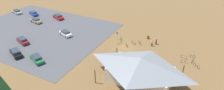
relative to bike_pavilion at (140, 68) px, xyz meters
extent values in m
plane|color=brown|center=(7.92, -10.56, -3.07)|extent=(160.00, 160.00, 0.00)
cube|color=#4C4C51|center=(35.10, -7.54, -3.05)|extent=(41.66, 32.34, 0.05)
cube|color=beige|center=(0.00, 0.00, -1.49)|extent=(12.07, 6.76, 3.16)
pyramid|color=gray|center=(0.00, 0.00, 1.17)|extent=(15.20, 9.90, 2.18)
cylinder|color=brown|center=(-7.36, -4.71, -1.49)|extent=(0.20, 0.20, 3.16)
cylinder|color=brown|center=(7.36, -4.71, -1.49)|extent=(0.20, 0.20, 3.16)
cylinder|color=brown|center=(7.36, 4.71, -1.49)|extent=(0.20, 0.20, 3.16)
cylinder|color=brown|center=(4.22, -17.93, -2.62)|extent=(0.60, 0.60, 0.90)
cylinder|color=#99999E|center=(11.71, -13.70, -1.97)|extent=(0.08, 0.08, 2.20)
cube|color=#1959B2|center=(11.71, -13.70, -1.17)|extent=(0.56, 0.04, 0.40)
cone|color=#235B2D|center=(16.35, 17.28, 2.74)|extent=(3.02, 3.02, 5.77)
torus|color=black|center=(-7.21, -10.43, -2.73)|extent=(0.68, 0.15, 0.68)
torus|color=black|center=(-6.21, -10.26, -2.73)|extent=(0.68, 0.15, 0.68)
cylinder|color=#B7B7BC|center=(-6.71, -10.34, -2.62)|extent=(0.93, 0.19, 0.04)
cylinder|color=#B7B7BC|center=(-6.89, -10.37, -2.52)|extent=(0.04, 0.04, 0.42)
cube|color=black|center=(-6.89, -10.37, -2.31)|extent=(0.21, 0.11, 0.05)
cylinder|color=#B7B7BC|center=(-6.31, -10.28, -2.49)|extent=(0.04, 0.04, 0.49)
cylinder|color=black|center=(-6.31, -10.28, -2.24)|extent=(0.11, 0.48, 0.03)
torus|color=black|center=(9.57, -11.85, -2.74)|extent=(0.34, 0.61, 0.67)
torus|color=black|center=(10.02, -10.96, -2.74)|extent=(0.34, 0.61, 0.67)
cylinder|color=yellow|center=(9.79, -11.41, -2.63)|extent=(0.45, 0.84, 0.04)
cylinder|color=yellow|center=(9.71, -11.57, -2.53)|extent=(0.04, 0.04, 0.42)
cube|color=black|center=(9.71, -11.57, -2.32)|extent=(0.16, 0.21, 0.05)
cylinder|color=yellow|center=(9.97, -11.05, -2.54)|extent=(0.04, 0.04, 0.40)
cylinder|color=black|center=(9.97, -11.05, -2.34)|extent=(0.44, 0.24, 0.03)
torus|color=black|center=(5.57, -14.36, -2.70)|extent=(0.52, 0.57, 0.74)
torus|color=black|center=(4.88, -13.60, -2.70)|extent=(0.52, 0.57, 0.74)
cylinder|color=red|center=(5.23, -13.98, -2.58)|extent=(0.65, 0.72, 0.04)
cylinder|color=red|center=(5.35, -14.11, -2.47)|extent=(0.04, 0.04, 0.48)
cube|color=black|center=(5.35, -14.11, -2.23)|extent=(0.19, 0.20, 0.05)
cylinder|color=red|center=(4.95, -13.68, -2.48)|extent=(0.04, 0.04, 0.45)
cylinder|color=black|center=(4.95, -13.68, -2.26)|extent=(0.38, 0.35, 0.03)
torus|color=black|center=(-7.51, -13.55, -2.75)|extent=(0.65, 0.12, 0.65)
torus|color=black|center=(-8.50, -13.67, -2.75)|extent=(0.65, 0.12, 0.65)
cylinder|color=#197A7F|center=(-8.01, -13.61, -2.64)|extent=(0.91, 0.15, 0.04)
cylinder|color=#197A7F|center=(-7.83, -13.58, -2.57)|extent=(0.04, 0.04, 0.36)
cube|color=black|center=(-7.83, -13.58, -2.39)|extent=(0.21, 0.10, 0.05)
cylinder|color=#197A7F|center=(-8.40, -13.66, -2.51)|extent=(0.04, 0.04, 0.47)
cylinder|color=black|center=(-8.40, -13.66, -2.27)|extent=(0.09, 0.48, 0.03)
torus|color=black|center=(8.09, -11.60, -2.75)|extent=(0.47, 0.51, 0.65)
torus|color=black|center=(7.38, -10.83, -2.75)|extent=(0.47, 0.51, 0.65)
cylinder|color=black|center=(7.74, -11.21, -2.64)|extent=(0.68, 0.73, 0.04)
cylinder|color=black|center=(7.87, -11.35, -2.57)|extent=(0.04, 0.04, 0.36)
cube|color=black|center=(7.87, -11.35, -2.39)|extent=(0.19, 0.20, 0.05)
cylinder|color=black|center=(7.45, -10.90, -2.53)|extent=(0.04, 0.04, 0.44)
cylinder|color=black|center=(7.45, -10.90, -2.31)|extent=(0.37, 0.35, 0.03)
torus|color=black|center=(-8.51, -12.02, -2.71)|extent=(0.14, 0.72, 0.72)
torus|color=black|center=(-8.37, -11.05, -2.71)|extent=(0.14, 0.72, 0.72)
cylinder|color=#1E7F38|center=(-8.44, -11.54, -2.59)|extent=(0.16, 0.89, 0.04)
cylinder|color=#1E7F38|center=(-8.46, -11.71, -2.49)|extent=(0.04, 0.04, 0.45)
cube|color=black|center=(-8.46, -11.71, -2.27)|extent=(0.11, 0.21, 0.05)
cylinder|color=#1E7F38|center=(-8.39, -11.15, -2.46)|extent=(0.04, 0.04, 0.51)
cylinder|color=black|center=(-8.39, -11.15, -2.20)|extent=(0.48, 0.10, 0.03)
torus|color=black|center=(-6.84, -12.11, -2.73)|extent=(0.67, 0.25, 0.69)
torus|color=black|center=(-5.91, -12.42, -2.73)|extent=(0.67, 0.25, 0.69)
cylinder|color=silver|center=(-6.37, -12.26, -2.61)|extent=(0.87, 0.31, 0.04)
cylinder|color=silver|center=(-6.54, -12.21, -2.51)|extent=(0.04, 0.04, 0.43)
cube|color=black|center=(-6.54, -12.21, -2.30)|extent=(0.21, 0.14, 0.05)
cylinder|color=silver|center=(-6.00, -12.39, -2.50)|extent=(0.04, 0.04, 0.46)
cylinder|color=black|center=(-6.00, -12.39, -2.27)|extent=(0.18, 0.47, 0.03)
torus|color=black|center=(10.30, -13.33, -2.73)|extent=(0.38, 0.60, 0.67)
torus|color=black|center=(10.78, -14.15, -2.73)|extent=(0.38, 0.60, 0.67)
cylinder|color=#2347B7|center=(10.54, -13.74, -2.62)|extent=(0.48, 0.77, 0.04)
cylinder|color=#2347B7|center=(10.45, -13.59, -2.52)|extent=(0.04, 0.04, 0.44)
cube|color=black|center=(10.45, -13.59, -2.30)|extent=(0.17, 0.21, 0.05)
cylinder|color=#2347B7|center=(10.73, -14.07, -2.52)|extent=(0.04, 0.04, 0.42)
cylinder|color=black|center=(10.73, -14.07, -2.31)|extent=(0.43, 0.27, 0.03)
torus|color=black|center=(-9.10, -10.19, -2.72)|extent=(0.59, 0.46, 0.71)
torus|color=black|center=(-9.91, -9.58, -2.72)|extent=(0.59, 0.46, 0.71)
cylinder|color=#722D9E|center=(-9.51, -9.89, -2.60)|extent=(0.77, 0.59, 0.04)
cylinder|color=#722D9E|center=(-9.36, -10.00, -2.52)|extent=(0.04, 0.04, 0.40)
cube|color=black|center=(-9.36, -10.00, -2.31)|extent=(0.21, 0.18, 0.05)
cylinder|color=#722D9E|center=(-9.83, -9.64, -2.48)|extent=(0.04, 0.04, 0.48)
cylinder|color=black|center=(-9.83, -9.64, -2.23)|extent=(0.31, 0.40, 0.03)
torus|color=black|center=(7.21, -13.53, -2.73)|extent=(0.64, 0.31, 0.69)
torus|color=black|center=(6.28, -13.12, -2.73)|extent=(0.64, 0.31, 0.69)
cylinder|color=orange|center=(6.75, -13.33, -2.61)|extent=(0.87, 0.41, 0.04)
cylinder|color=orange|center=(6.91, -13.40, -2.53)|extent=(0.04, 0.04, 0.40)
cube|color=black|center=(6.91, -13.40, -2.33)|extent=(0.22, 0.15, 0.05)
cylinder|color=orange|center=(6.37, -13.16, -2.52)|extent=(0.04, 0.04, 0.41)
cylinder|color=black|center=(6.37, -13.16, -2.32)|extent=(0.22, 0.45, 0.03)
cube|color=tan|center=(40.27, -11.78, -2.46)|extent=(4.52, 2.55, 0.69)
cube|color=#2D3842|center=(40.27, -11.78, -1.86)|extent=(2.64, 1.97, 0.51)
cylinder|color=black|center=(41.84, -11.32, -2.70)|extent=(0.67, 0.34, 0.64)
cylinder|color=black|center=(41.54, -12.81, -2.70)|extent=(0.67, 0.34, 0.64)
cylinder|color=black|center=(39.00, -10.75, -2.70)|extent=(0.67, 0.34, 0.64)
cylinder|color=black|center=(38.70, -12.24, -2.70)|extent=(0.67, 0.34, 0.64)
cube|color=white|center=(25.76, -8.87, -2.46)|extent=(4.58, 3.08, 0.68)
cube|color=#2D3842|center=(25.76, -8.87, -1.88)|extent=(2.75, 2.26, 0.49)
cylinder|color=black|center=(27.37, -8.63, -2.70)|extent=(0.68, 0.42, 0.64)
cylinder|color=black|center=(26.85, -10.08, -2.70)|extent=(0.68, 0.42, 0.64)
cylinder|color=black|center=(24.66, -7.66, -2.70)|extent=(0.68, 0.42, 0.64)
cylinder|color=black|center=(24.14, -9.11, -2.70)|extent=(0.68, 0.42, 0.64)
cube|color=red|center=(36.14, -17.81, -2.47)|extent=(5.00, 3.45, 0.67)
cube|color=#2D3842|center=(36.14, -17.81, -1.84)|extent=(3.02, 2.49, 0.59)
cylinder|color=black|center=(37.91, -17.63, -2.70)|extent=(0.68, 0.44, 0.64)
cylinder|color=black|center=(37.30, -19.16, -2.70)|extent=(0.68, 0.44, 0.64)
cylinder|color=black|center=(34.98, -16.46, -2.70)|extent=(0.68, 0.44, 0.64)
cylinder|color=black|center=(34.37, -17.99, -2.70)|extent=(0.68, 0.44, 0.64)
cube|color=maroon|center=(33.18, -0.23, -2.50)|extent=(4.98, 3.12, 0.60)
cube|color=#2D3842|center=(33.18, -0.23, -1.94)|extent=(2.96, 2.27, 0.53)
cylinder|color=black|center=(34.93, -0.04, -2.70)|extent=(0.68, 0.41, 0.64)
cylinder|color=black|center=(34.45, -1.45, -2.70)|extent=(0.68, 0.41, 0.64)
cylinder|color=black|center=(31.91, 0.98, -2.70)|extent=(0.68, 0.41, 0.64)
cylinder|color=black|center=(31.43, -0.42, -2.70)|extent=(0.68, 0.41, 0.64)
cube|color=#1E42B2|center=(46.21, -16.42, -2.48)|extent=(4.71, 3.23, 0.64)
cube|color=#2D3842|center=(46.21, -16.42, -1.93)|extent=(2.84, 2.33, 0.46)
cylinder|color=black|center=(47.88, -16.27, -2.70)|extent=(0.68, 0.44, 0.64)
cylinder|color=black|center=(47.32, -17.67, -2.70)|extent=(0.68, 0.44, 0.64)
cylinder|color=black|center=(45.11, -15.16, -2.70)|extent=(0.68, 0.44, 0.64)
cylinder|color=black|center=(44.55, -16.57, -2.70)|extent=(0.68, 0.44, 0.64)
cube|color=#1E6B3D|center=(23.27, 4.38, -2.50)|extent=(4.93, 3.39, 0.60)
cube|color=#2D3842|center=(23.27, 4.38, -1.94)|extent=(2.98, 2.42, 0.53)
cylinder|color=black|center=(25.01, 4.48, -2.70)|extent=(0.68, 0.45, 0.64)
cylinder|color=black|center=(24.43, 3.07, -2.70)|extent=(0.68, 0.45, 0.64)
cylinder|color=black|center=(22.12, 5.69, -2.70)|extent=(0.68, 0.45, 0.64)
cylinder|color=black|center=(21.53, 4.27, -2.70)|extent=(0.68, 0.45, 0.64)
cube|color=#BCBCC1|center=(52.84, -14.73, -2.52)|extent=(4.54, 2.74, 0.57)
cube|color=#2D3842|center=(52.84, -14.73, -1.95)|extent=(2.68, 2.09, 0.56)
cylinder|color=black|center=(54.42, -14.31, -2.70)|extent=(0.67, 0.37, 0.64)
cylinder|color=black|center=(54.05, -15.84, -2.70)|extent=(0.67, 0.37, 0.64)
cylinder|color=black|center=(51.63, -13.63, -2.70)|extent=(0.67, 0.37, 0.64)
cylinder|color=black|center=(51.25, -15.15, -2.70)|extent=(0.67, 0.37, 0.64)
cube|color=black|center=(29.56, 4.91, -2.50)|extent=(5.12, 3.58, 0.60)
cube|color=#2D3842|center=(29.56, 4.91, -1.92)|extent=(3.10, 2.54, 0.58)
cylinder|color=black|center=(31.38, 4.99, -2.70)|extent=(0.67, 0.46, 0.64)
cylinder|color=black|center=(30.74, 3.52, -2.70)|extent=(0.67, 0.46, 0.64)
cylinder|color=black|center=(28.39, 6.29, -2.70)|extent=(0.67, 0.46, 0.64)
cylinder|color=black|center=(27.75, 4.83, -2.70)|extent=(0.67, 0.46, 0.64)
cube|color=#2D3347|center=(2.05, -14.48, -2.62)|extent=(0.34, 0.39, 0.90)
cylinder|color=yellow|center=(2.05, -14.48, -1.85)|extent=(0.36, 0.36, 0.65)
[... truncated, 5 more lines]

